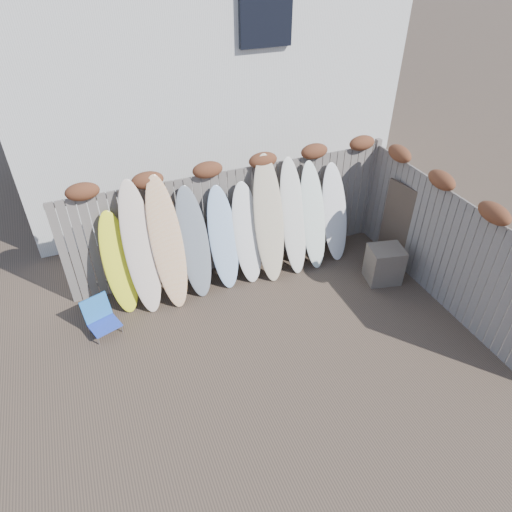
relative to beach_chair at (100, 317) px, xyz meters
name	(u,v)px	position (x,y,z in m)	size (l,w,h in m)	color
ground	(285,349)	(2.59, -1.52, -0.28)	(80.00, 80.00, 0.00)	#493A2D
back_fence	(234,211)	(2.65, 0.87, 0.91)	(6.05, 0.28, 2.24)	slate
right_fence	(444,240)	(5.59, -1.27, 0.87)	(0.28, 4.40, 2.24)	slate
house	(188,43)	(3.09, 4.98, 2.92)	(8.50, 5.50, 6.33)	silver
beach_chair	(100,317)	(0.00, 0.00, 0.00)	(0.58, 0.60, 0.60)	blue
wooden_crate	(384,264)	(5.01, -0.63, 0.07)	(0.60, 0.50, 0.70)	#746157
lattice_panel	(405,229)	(5.58, -0.35, 0.54)	(0.05, 1.09, 1.63)	#3F3526
surfboard_0	(119,263)	(0.47, 0.50, 0.60)	(0.50, 0.07, 1.82)	#FCFF25
surfboard_1	(140,249)	(0.85, 0.43, 0.83)	(0.53, 0.07, 2.32)	beige
surfboard_2	(167,244)	(1.29, 0.39, 0.84)	(0.54, 0.07, 2.33)	#FFAB7A
surfboard_3	(194,243)	(1.75, 0.46, 0.70)	(0.53, 0.07, 2.03)	slate
surfboard_4	(223,238)	(2.29, 0.48, 0.64)	(0.51, 0.07, 1.91)	#A0C0E5
surfboard_5	(247,234)	(2.74, 0.47, 0.64)	(0.52, 0.07, 1.90)	white
surfboard_6	(269,220)	(3.14, 0.42, 0.85)	(0.54, 0.07, 2.36)	beige
surfboard_7	(293,217)	(3.64, 0.44, 0.79)	(0.48, 0.07, 2.21)	white
surfboard_8	(313,216)	(4.05, 0.43, 0.72)	(0.49, 0.07, 2.08)	white
surfboard_9	(335,213)	(4.54, 0.48, 0.65)	(0.53, 0.07, 1.94)	white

